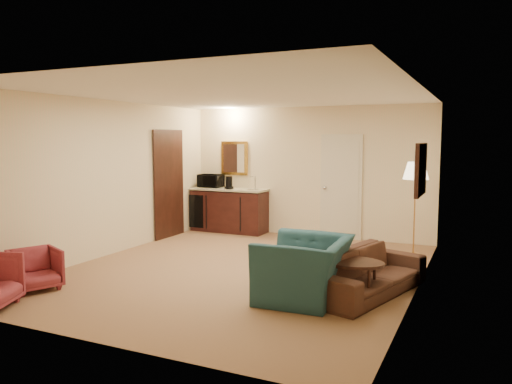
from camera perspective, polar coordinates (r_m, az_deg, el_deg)
ground at (r=7.56m, az=-1.62°, el=-8.90°), size 6.00×6.00×0.00m
room_walls at (r=8.05m, az=0.17°, el=4.38°), size 5.02×6.01×2.61m
wetbar_cabinet at (r=10.58m, az=-3.08°, el=-2.07°), size 1.64×0.58×0.92m
sofa at (r=6.50m, az=12.61°, el=-8.12°), size 1.08×2.00×0.75m
teal_armchair at (r=6.14m, az=5.58°, el=-7.55°), size 0.81×1.20×1.02m
rose_chair_near at (r=7.14m, az=-23.94°, el=-7.87°), size 0.73×0.75×0.59m
coffee_table at (r=6.26m, az=10.56°, el=-9.87°), size 0.86×0.58×0.49m
floor_lamp at (r=8.76m, az=17.68°, el=-1.84°), size 0.53×0.53×1.59m
waste_bin at (r=10.29m, az=-0.04°, el=-4.09°), size 0.30×0.30×0.28m
microwave at (r=10.79m, az=-5.20°, el=1.44°), size 0.51×0.29×0.34m
coffee_maker at (r=10.39m, az=-3.10°, el=1.07°), size 0.18×0.18×0.27m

